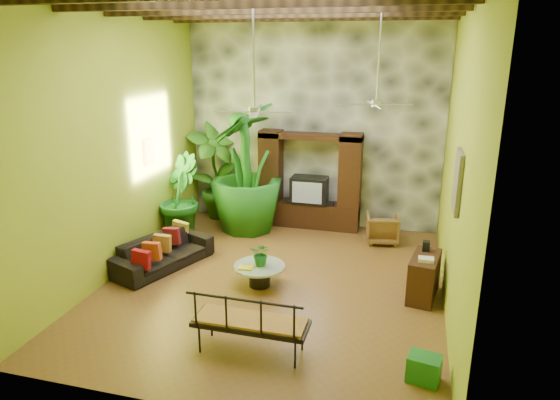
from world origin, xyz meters
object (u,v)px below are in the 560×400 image
(tall_plant_a, at_px, (215,171))
(ceiling_fan_back, at_px, (377,92))
(tall_plant_b, at_px, (179,197))
(coffee_table, at_px, (260,272))
(ceiling_fan_front, at_px, (254,98))
(entertainment_center, at_px, (309,188))
(sofa, at_px, (163,252))
(tall_plant_c, at_px, (246,168))
(iron_bench, at_px, (249,321))
(green_bin, at_px, (424,368))
(side_console, at_px, (424,277))
(wicker_armchair, at_px, (382,229))

(tall_plant_a, bearing_deg, ceiling_fan_back, -25.75)
(tall_plant_b, distance_m, coffee_table, 3.10)
(ceiling_fan_front, bearing_deg, coffee_table, 95.74)
(entertainment_center, height_order, sofa, entertainment_center)
(ceiling_fan_back, height_order, tall_plant_c, ceiling_fan_back)
(entertainment_center, xyz_separation_m, iron_bench, (0.27, -5.38, -0.43))
(ceiling_fan_front, bearing_deg, tall_plant_b, 140.45)
(sofa, bearing_deg, entertainment_center, -16.20)
(sofa, distance_m, coffee_table, 2.10)
(ceiling_fan_front, distance_m, green_bin, 4.67)
(side_console, bearing_deg, ceiling_fan_front, -159.70)
(tall_plant_c, relative_size, coffee_table, 3.24)
(ceiling_fan_back, bearing_deg, ceiling_fan_front, -138.37)
(wicker_armchair, xyz_separation_m, tall_plant_a, (-4.18, 0.59, 0.91))
(tall_plant_c, bearing_deg, green_bin, -49.77)
(tall_plant_a, distance_m, green_bin, 7.42)
(tall_plant_a, bearing_deg, iron_bench, -63.60)
(side_console, bearing_deg, iron_bench, -125.39)
(wicker_armchair, relative_size, coffee_table, 0.76)
(entertainment_center, distance_m, coffee_table, 3.39)
(coffee_table, relative_size, iron_bench, 0.57)
(iron_bench, distance_m, green_bin, 2.40)
(entertainment_center, relative_size, green_bin, 5.79)
(tall_plant_c, relative_size, side_console, 3.17)
(coffee_table, bearing_deg, ceiling_fan_front, -84.26)
(iron_bench, bearing_deg, tall_plant_b, 127.29)
(tall_plant_b, bearing_deg, iron_bench, -52.94)
(sofa, bearing_deg, wicker_armchair, -38.18)
(tall_plant_c, bearing_deg, tall_plant_a, 149.95)
(tall_plant_a, relative_size, tall_plant_b, 1.27)
(ceiling_fan_back, bearing_deg, tall_plant_c, 155.83)
(sofa, relative_size, tall_plant_a, 0.84)
(ceiling_fan_back, distance_m, sofa, 5.10)
(wicker_armchair, distance_m, tall_plant_b, 4.57)
(iron_bench, bearing_deg, green_bin, 1.03)
(wicker_armchair, bearing_deg, tall_plant_c, -8.70)
(tall_plant_b, xyz_separation_m, green_bin, (5.30, -3.84, -0.79))
(sofa, relative_size, iron_bench, 1.26)
(tall_plant_a, bearing_deg, wicker_armchair, -7.99)
(ceiling_fan_back, relative_size, tall_plant_a, 0.75)
(tall_plant_c, bearing_deg, tall_plant_b, -144.90)
(side_console, bearing_deg, tall_plant_a, 158.86)
(sofa, height_order, iron_bench, iron_bench)
(tall_plant_a, xyz_separation_m, side_console, (5.05, -2.98, -0.85))
(wicker_armchair, bearing_deg, ceiling_fan_back, 73.35)
(ceiling_fan_back, relative_size, coffee_table, 2.00)
(tall_plant_c, distance_m, side_console, 4.80)
(coffee_table, relative_size, side_console, 0.98)
(entertainment_center, relative_size, tall_plant_c, 0.80)
(ceiling_fan_front, bearing_deg, entertainment_center, 86.76)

